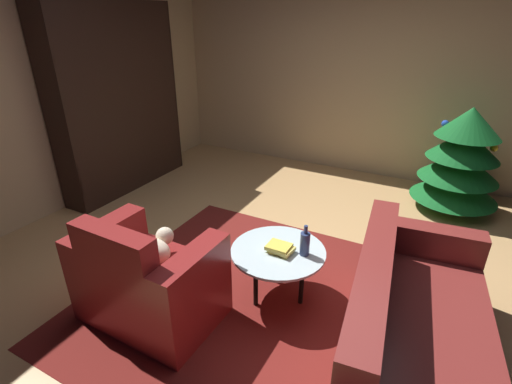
# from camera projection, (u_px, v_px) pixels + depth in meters

# --- Properties ---
(ground_plane) EXTENTS (6.48, 6.48, 0.00)m
(ground_plane) POSITION_uv_depth(u_px,v_px,m) (277.00, 268.00, 3.34)
(ground_plane) COLOR tan
(wall_back) EXTENTS (5.52, 0.06, 2.59)m
(wall_back) POSITION_uv_depth(u_px,v_px,m) (364.00, 78.00, 4.94)
(wall_back) COLOR tan
(wall_back) RESTS_ON ground
(wall_left) EXTENTS (0.06, 5.43, 2.59)m
(wall_left) POSITION_uv_depth(u_px,v_px,m) (44.00, 94.00, 3.94)
(wall_left) COLOR tan
(wall_left) RESTS_ON ground
(area_rug) EXTENTS (2.80, 2.41, 0.01)m
(area_rug) POSITION_uv_depth(u_px,v_px,m) (272.00, 307.00, 2.89)
(area_rug) COLOR maroon
(area_rug) RESTS_ON ground
(bookshelf_unit) EXTENTS (0.36, 1.75, 2.21)m
(bookshelf_unit) POSITION_uv_depth(u_px,v_px,m) (127.00, 100.00, 4.62)
(bookshelf_unit) COLOR black
(bookshelf_unit) RESTS_ON ground
(armchair_red) EXTENTS (0.98, 0.67, 0.86)m
(armchair_red) POSITION_uv_depth(u_px,v_px,m) (148.00, 281.00, 2.68)
(armchair_red) COLOR maroon
(armchair_red) RESTS_ON ground
(couch_red) EXTENTS (1.01, 1.97, 0.81)m
(couch_red) POSITION_uv_depth(u_px,v_px,m) (411.00, 342.00, 2.23)
(couch_red) COLOR maroon
(couch_red) RESTS_ON ground
(coffee_table) EXTENTS (0.72, 0.72, 0.44)m
(coffee_table) POSITION_uv_depth(u_px,v_px,m) (278.00, 254.00, 2.84)
(coffee_table) COLOR black
(coffee_table) RESTS_ON ground
(book_stack_on_table) EXTENTS (0.21, 0.17, 0.06)m
(book_stack_on_table) POSITION_uv_depth(u_px,v_px,m) (280.00, 248.00, 2.79)
(book_stack_on_table) COLOR gold
(book_stack_on_table) RESTS_ON coffee_table
(bottle_on_table) EXTENTS (0.07, 0.07, 0.24)m
(bottle_on_table) POSITION_uv_depth(u_px,v_px,m) (305.00, 243.00, 2.74)
(bottle_on_table) COLOR navy
(bottle_on_table) RESTS_ON coffee_table
(decorated_tree) EXTENTS (0.93, 0.93, 1.19)m
(decorated_tree) POSITION_uv_depth(u_px,v_px,m) (461.00, 160.00, 4.13)
(decorated_tree) COLOR brown
(decorated_tree) RESTS_ON ground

